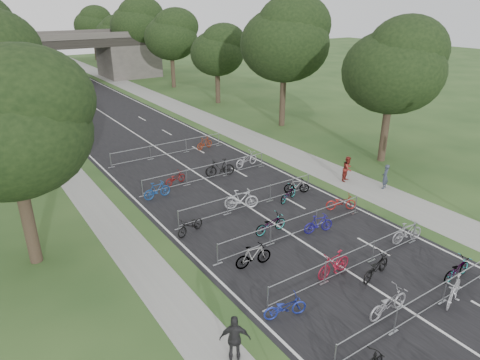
# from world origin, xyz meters

# --- Properties ---
(road) EXTENTS (11.00, 140.00, 0.01)m
(road) POSITION_xyz_m (0.00, 50.00, 0.01)
(road) COLOR black
(road) RESTS_ON ground
(sidewalk_right) EXTENTS (3.00, 140.00, 0.01)m
(sidewalk_right) POSITION_xyz_m (8.00, 50.00, 0.01)
(sidewalk_right) COLOR gray
(sidewalk_right) RESTS_ON ground
(sidewalk_left) EXTENTS (2.00, 140.00, 0.01)m
(sidewalk_left) POSITION_xyz_m (-7.50, 50.00, 0.01)
(sidewalk_left) COLOR gray
(sidewalk_left) RESTS_ON ground
(lane_markings) EXTENTS (0.12, 140.00, 0.00)m
(lane_markings) POSITION_xyz_m (0.00, 50.00, 0.00)
(lane_markings) COLOR silver
(lane_markings) RESTS_ON ground
(overpass_bridge) EXTENTS (31.00, 8.00, 7.05)m
(overpass_bridge) POSITION_xyz_m (0.00, 65.00, 3.53)
(overpass_bridge) COLOR #47443F
(overpass_bridge) RESTS_ON ground
(tree_left_0) EXTENTS (6.72, 6.72, 10.25)m
(tree_left_0) POSITION_xyz_m (-11.39, 15.93, 6.49)
(tree_left_0) COLOR #33261C
(tree_left_0) RESTS_ON ground
(tree_right_0) EXTENTS (7.17, 7.17, 10.93)m
(tree_right_0) POSITION_xyz_m (13.11, 15.93, 6.92)
(tree_right_0) COLOR #33261C
(tree_right_0) RESTS_ON ground
(tree_right_1) EXTENTS (8.18, 8.18, 12.47)m
(tree_right_1) POSITION_xyz_m (13.11, 27.93, 7.90)
(tree_right_1) COLOR #33261C
(tree_right_1) RESTS_ON ground
(tree_right_2) EXTENTS (6.16, 6.16, 9.39)m
(tree_right_2) POSITION_xyz_m (13.11, 39.93, 5.95)
(tree_right_2) COLOR #33261C
(tree_right_2) RESTS_ON ground
(tree_right_3) EXTENTS (7.17, 7.17, 10.93)m
(tree_right_3) POSITION_xyz_m (13.11, 51.93, 6.92)
(tree_right_3) COLOR #33261C
(tree_right_3) RESTS_ON ground
(tree_right_4) EXTENTS (8.18, 8.18, 12.47)m
(tree_right_4) POSITION_xyz_m (13.11, 63.93, 7.90)
(tree_right_4) COLOR #33261C
(tree_right_4) RESTS_ON ground
(tree_right_5) EXTENTS (6.16, 6.16, 9.39)m
(tree_right_5) POSITION_xyz_m (13.11, 75.93, 5.95)
(tree_right_5) COLOR #33261C
(tree_right_5) RESTS_ON ground
(tree_right_6) EXTENTS (7.17, 7.17, 10.93)m
(tree_right_6) POSITION_xyz_m (13.11, 87.93, 6.92)
(tree_right_6) COLOR #33261C
(tree_right_6) RESTS_ON ground
(barrier_row_1) EXTENTS (9.70, 0.08, 1.10)m
(barrier_row_1) POSITION_xyz_m (0.00, 3.60, 0.55)
(barrier_row_1) COLOR #989A9F
(barrier_row_1) RESTS_ON ground
(barrier_row_2) EXTENTS (9.70, 0.08, 1.10)m
(barrier_row_2) POSITION_xyz_m (0.00, 7.20, 0.55)
(barrier_row_2) COLOR #989A9F
(barrier_row_2) RESTS_ON ground
(barrier_row_3) EXTENTS (9.70, 0.08, 1.10)m
(barrier_row_3) POSITION_xyz_m (0.00, 11.00, 0.55)
(barrier_row_3) COLOR #989A9F
(barrier_row_3) RESTS_ON ground
(barrier_row_4) EXTENTS (9.70, 0.08, 1.10)m
(barrier_row_4) POSITION_xyz_m (0.00, 15.00, 0.55)
(barrier_row_4) COLOR #989A9F
(barrier_row_4) RESTS_ON ground
(barrier_row_5) EXTENTS (9.70, 0.08, 1.10)m
(barrier_row_5) POSITION_xyz_m (0.00, 20.00, 0.55)
(barrier_row_5) COLOR #989A9F
(barrier_row_5) RESTS_ON ground
(barrier_row_6) EXTENTS (9.70, 0.08, 1.10)m
(barrier_row_6) POSITION_xyz_m (0.00, 26.00, 0.55)
(barrier_row_6) COLOR #989A9F
(barrier_row_6) RESTS_ON ground
(bike_5) EXTENTS (2.09, 0.73, 1.10)m
(bike_5) POSITION_xyz_m (-0.92, 4.40, 0.55)
(bike_5) COLOR gray
(bike_5) RESTS_ON ground
(bike_6) EXTENTS (2.02, 1.11, 1.17)m
(bike_6) POSITION_xyz_m (1.85, 3.39, 0.58)
(bike_6) COLOR #A5A5AD
(bike_6) RESTS_ON ground
(bike_7) EXTENTS (1.85, 0.67, 0.97)m
(bike_7) POSITION_xyz_m (3.48, 4.25, 0.48)
(bike_7) COLOR #989A9F
(bike_7) RESTS_ON ground
(bike_8) EXTENTS (1.85, 1.08, 0.92)m
(bike_8) POSITION_xyz_m (-4.30, 6.51, 0.46)
(bike_8) COLOR #1D2DA0
(bike_8) RESTS_ON ground
(bike_9) EXTENTS (1.97, 0.63, 1.17)m
(bike_9) POSITION_xyz_m (-0.80, 7.40, 0.59)
(bike_9) COLOR maroon
(bike_9) RESTS_ON ground
(bike_10) EXTENTS (2.14, 1.10, 1.07)m
(bike_10) POSITION_xyz_m (0.63, 6.28, 0.54)
(bike_10) COLOR black
(bike_10) RESTS_ON ground
(bike_11) EXTENTS (1.97, 0.83, 1.15)m
(bike_11) POSITION_xyz_m (4.30, 7.37, 0.57)
(bike_11) COLOR gray
(bike_11) RESTS_ON ground
(bike_12) EXTENTS (1.88, 0.74, 1.10)m
(bike_12) POSITION_xyz_m (-3.32, 9.97, 0.55)
(bike_12) COLOR #989A9F
(bike_12) RESTS_ON ground
(bike_13) EXTENTS (1.96, 0.72, 1.02)m
(bike_13) POSITION_xyz_m (-0.79, 11.96, 0.51)
(bike_13) COLOR #989A9F
(bike_13) RESTS_ON ground
(bike_14) EXTENTS (1.77, 0.84, 1.02)m
(bike_14) POSITION_xyz_m (1.31, 10.59, 0.51)
(bike_14) COLOR navy
(bike_14) RESTS_ON ground
(bike_15) EXTENTS (1.86, 1.41, 0.93)m
(bike_15) POSITION_xyz_m (4.25, 11.81, 0.47)
(bike_15) COLOR #A01A17
(bike_15) RESTS_ON ground
(bike_16) EXTENTS (1.90, 1.16, 0.94)m
(bike_16) POSITION_xyz_m (-4.30, 14.23, 0.47)
(bike_16) COLOR black
(bike_16) RESTS_ON ground
(bike_17) EXTENTS (2.07, 1.34, 1.21)m
(bike_17) POSITION_xyz_m (-0.48, 15.14, 0.60)
(bike_17) COLOR silver
(bike_17) RESTS_ON ground
(bike_18) EXTENTS (1.84, 1.19, 0.91)m
(bike_18) POSITION_xyz_m (2.50, 14.46, 0.46)
(bike_18) COLOR #989A9F
(bike_18) RESTS_ON ground
(bike_19) EXTENTS (1.63, 1.18, 0.97)m
(bike_19) POSITION_xyz_m (3.67, 15.03, 0.49)
(bike_19) COLOR #989A9F
(bike_19) RESTS_ON ground
(bike_20) EXTENTS (1.81, 0.61, 1.07)m
(bike_20) POSITION_xyz_m (-3.95, 19.24, 0.54)
(bike_20) COLOR #1A4993
(bike_20) RESTS_ON ground
(bike_21) EXTENTS (1.77, 1.02, 0.88)m
(bike_21) POSITION_xyz_m (-2.08, 20.58, 0.44)
(bike_21) COLOR maroon
(bike_21) RESTS_ON ground
(bike_22) EXTENTS (2.15, 1.14, 1.25)m
(bike_22) POSITION_xyz_m (1.13, 20.14, 0.62)
(bike_22) COLOR black
(bike_22) RESTS_ON ground
(bike_23) EXTENTS (2.17, 1.09, 1.09)m
(bike_23) POSITION_xyz_m (3.72, 20.68, 0.55)
(bike_23) COLOR #B5B3BC
(bike_23) RESTS_ON ground
(bike_27) EXTENTS (1.72, 0.86, 1.00)m
(bike_27) POSITION_xyz_m (3.15, 25.86, 0.50)
(bike_27) COLOR maroon
(bike_27) RESTS_ON ground
(pedestrian_a) EXTENTS (0.69, 0.57, 1.63)m
(pedestrian_a) POSITION_xyz_m (8.86, 12.41, 0.82)
(pedestrian_a) COLOR #2E3545
(pedestrian_a) RESTS_ON ground
(pedestrian_b) EXTENTS (1.01, 0.90, 1.72)m
(pedestrian_b) POSITION_xyz_m (7.81, 14.66, 0.86)
(pedestrian_b) COLOR maroon
(pedestrian_b) RESTS_ON ground
(pedestrian_c) EXTENTS (1.11, 0.94, 1.78)m
(pedestrian_c) POSITION_xyz_m (-7.05, 5.81, 0.89)
(pedestrian_c) COLOR #252527
(pedestrian_c) RESTS_ON ground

